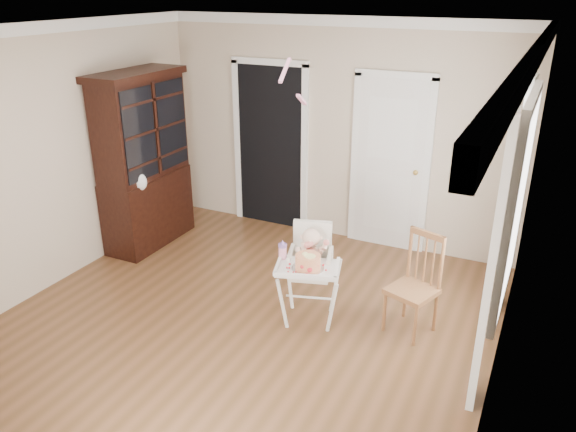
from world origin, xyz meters
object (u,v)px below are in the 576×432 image
at_px(cake, 308,262).
at_px(sippy_cup, 283,251).
at_px(dining_chair, 414,287).
at_px(high_chair, 310,263).
at_px(china_cabinet, 144,161).

xyz_separation_m(cake, sippy_cup, (-0.29, 0.08, 0.01)).
distance_m(cake, dining_chair, 1.03).
relative_size(cake, sippy_cup, 1.56).
xyz_separation_m(high_chair, sippy_cup, (-0.21, -0.16, 0.16)).
height_order(cake, dining_chair, dining_chair).
distance_m(high_chair, sippy_cup, 0.31).
bearing_deg(sippy_cup, china_cabinet, 158.23).
relative_size(china_cabinet, dining_chair, 2.20).
bearing_deg(china_cabinet, sippy_cup, -21.77).
distance_m(cake, sippy_cup, 0.30).
bearing_deg(cake, dining_chair, 31.12).
xyz_separation_m(high_chair, china_cabinet, (-2.53, 0.77, 0.45)).
bearing_deg(sippy_cup, dining_chair, 20.60).
distance_m(sippy_cup, china_cabinet, 2.51).
height_order(sippy_cup, dining_chair, dining_chair).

